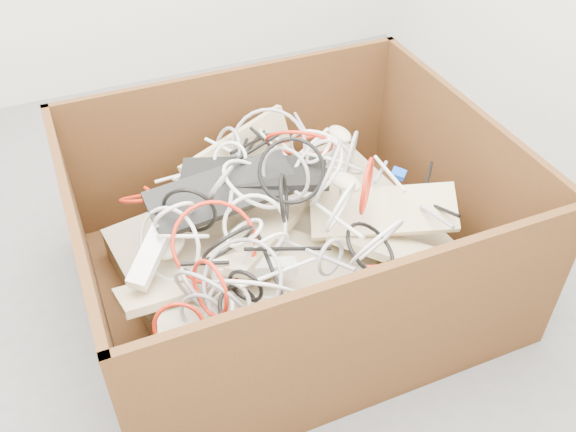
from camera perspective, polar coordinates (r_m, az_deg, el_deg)
name	(u,v)px	position (r m, az deg, el deg)	size (l,w,h in m)	color
ground	(224,275)	(2.24, -5.83, -5.38)	(3.00, 3.00, 0.00)	#58585B
cardboard_box	(285,257)	(2.09, -0.26, -3.75)	(1.28, 1.07, 0.59)	#381F0E
keyboard_pile	(282,226)	(1.99, -0.52, -0.88)	(1.11, 0.93, 0.35)	#CDBB90
mice_scatter	(286,208)	(1.97, -0.22, 0.77)	(0.82, 0.78, 0.19)	beige
power_strip_left	(157,240)	(1.87, -11.82, -2.18)	(0.31, 0.06, 0.04)	white
power_strip_right	(254,268)	(1.81, -3.08, -4.73)	(0.25, 0.05, 0.04)	white
vga_plug	(399,174)	(2.09, 10.02, 3.81)	(0.04, 0.04, 0.02)	#0C3EBD
cable_tangle	(264,210)	(1.88, -2.21, 0.57)	(1.09, 0.90, 0.42)	red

